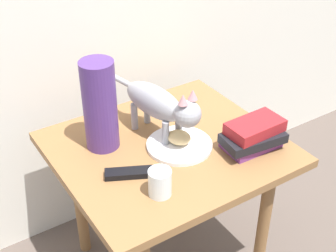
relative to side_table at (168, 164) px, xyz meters
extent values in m
cube|color=olive|center=(0.00, 0.00, 0.06)|extent=(0.74, 0.67, 0.03)
cylinder|color=olive|center=(0.25, -0.25, -0.23)|extent=(0.04, 0.04, 0.55)
cylinder|color=olive|center=(-0.25, 0.25, -0.23)|extent=(0.04, 0.04, 0.55)
cylinder|color=olive|center=(0.25, 0.25, -0.23)|extent=(0.04, 0.04, 0.55)
cylinder|color=white|center=(0.03, -0.03, 0.09)|extent=(0.22, 0.22, 0.01)
ellipsoid|color=#E0BC7A|center=(0.03, -0.03, 0.12)|extent=(0.10, 0.10, 0.05)
cylinder|color=#99999E|center=(0.05, 0.01, 0.13)|extent=(0.02, 0.02, 0.10)
cylinder|color=#99999E|center=(-0.01, 0.00, 0.13)|extent=(0.02, 0.02, 0.10)
cylinder|color=#99999E|center=(0.02, 0.17, 0.13)|extent=(0.02, 0.02, 0.10)
cylinder|color=#99999E|center=(-0.04, 0.15, 0.13)|extent=(0.02, 0.02, 0.10)
ellipsoid|color=#99999E|center=(0.00, 0.09, 0.21)|extent=(0.14, 0.27, 0.11)
sphere|color=#99999E|center=(0.03, -0.06, 0.23)|extent=(0.09, 0.09, 0.09)
cone|color=tan|center=(0.06, -0.06, 0.29)|extent=(0.03, 0.03, 0.03)
cone|color=tan|center=(0.01, -0.07, 0.29)|extent=(0.03, 0.03, 0.03)
cylinder|color=#99999E|center=(-0.04, 0.29, 0.22)|extent=(0.05, 0.16, 0.02)
cube|color=#72337A|center=(0.23, -0.16, 0.09)|extent=(0.19, 0.12, 0.03)
cube|color=black|center=(0.23, -0.17, 0.13)|extent=(0.22, 0.13, 0.03)
cube|color=maroon|center=(0.24, -0.16, 0.16)|extent=(0.19, 0.11, 0.04)
cylinder|color=#4C2D72|center=(-0.18, 0.12, 0.24)|extent=(0.11, 0.11, 0.31)
cylinder|color=silver|center=(-0.15, -0.19, 0.12)|extent=(0.07, 0.07, 0.08)
cylinder|color=silver|center=(-0.15, -0.19, 0.10)|extent=(0.06, 0.06, 0.04)
cube|color=black|center=(-0.19, -0.07, 0.09)|extent=(0.15, 0.11, 0.02)
camera|label=1|loc=(-0.71, -1.10, 1.03)|focal=50.93mm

